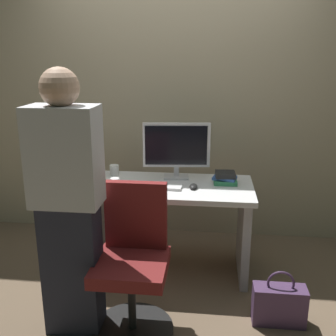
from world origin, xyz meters
TOP-DOWN VIEW (x-y plane):
  - ground_plane at (0.00, 0.00)m, footprint 9.00×9.00m
  - wall_back at (0.00, 0.78)m, footprint 6.40×0.10m
  - desk at (0.00, 0.00)m, footprint 1.31×0.65m
  - office_chair at (-0.14, -0.74)m, footprint 0.52×0.52m
  - person_at_desk at (-0.51, -0.80)m, footprint 0.40×0.24m
  - monitor at (0.04, 0.18)m, footprint 0.54×0.16m
  - keyboard at (-0.11, -0.08)m, footprint 0.44×0.15m
  - mouse at (0.20, -0.07)m, footprint 0.06×0.10m
  - cup_near_keyboard at (-0.39, -0.16)m, footprint 0.07×0.07m
  - cup_by_monitor at (-0.48, 0.20)m, footprint 0.08×0.08m
  - book_stack at (0.44, 0.08)m, footprint 0.20×0.16m
  - handbag at (0.79, -0.61)m, footprint 0.34×0.14m

SIDE VIEW (x-z plane):
  - ground_plane at x=0.00m, z-range 0.00..0.00m
  - handbag at x=0.79m, z-range -0.05..0.33m
  - office_chair at x=-0.14m, z-range -0.04..0.90m
  - desk at x=0.00m, z-range 0.13..0.86m
  - keyboard at x=-0.11m, z-range 0.72..0.74m
  - mouse at x=0.20m, z-range 0.72..0.76m
  - cup_by_monitor at x=-0.48m, z-range 0.72..0.81m
  - cup_near_keyboard at x=-0.39m, z-range 0.72..0.81m
  - book_stack at x=0.44m, z-range 0.72..0.82m
  - person_at_desk at x=-0.51m, z-range 0.02..1.66m
  - monitor at x=0.04m, z-range 0.75..1.21m
  - wall_back at x=0.00m, z-range 0.00..3.00m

